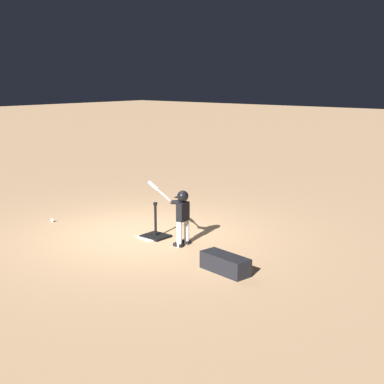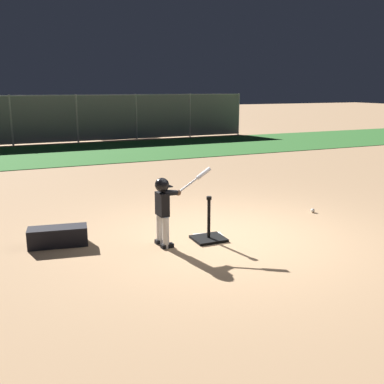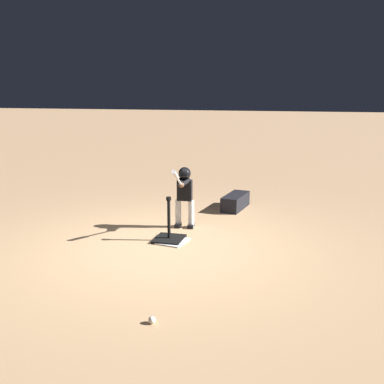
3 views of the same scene
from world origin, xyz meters
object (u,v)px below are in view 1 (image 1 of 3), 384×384
(batter_child, at_px, (181,211))
(baseball, at_px, (52,220))
(batting_tee, at_px, (156,233))
(equipment_bag, at_px, (225,264))

(batter_child, relative_size, baseball, 14.94)
(batting_tee, xyz_separation_m, batter_child, (-0.69, 0.05, 0.56))
(baseball, height_order, equipment_bag, equipment_bag)
(baseball, bearing_deg, batting_tee, -166.20)
(batter_child, bearing_deg, batting_tee, -3.91)
(batter_child, xyz_separation_m, equipment_bag, (-1.44, 0.62, -0.50))
(batting_tee, relative_size, baseball, 9.19)
(batter_child, height_order, equipment_bag, batter_child)
(batting_tee, relative_size, batter_child, 0.62)
(baseball, bearing_deg, equipment_bag, 179.13)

